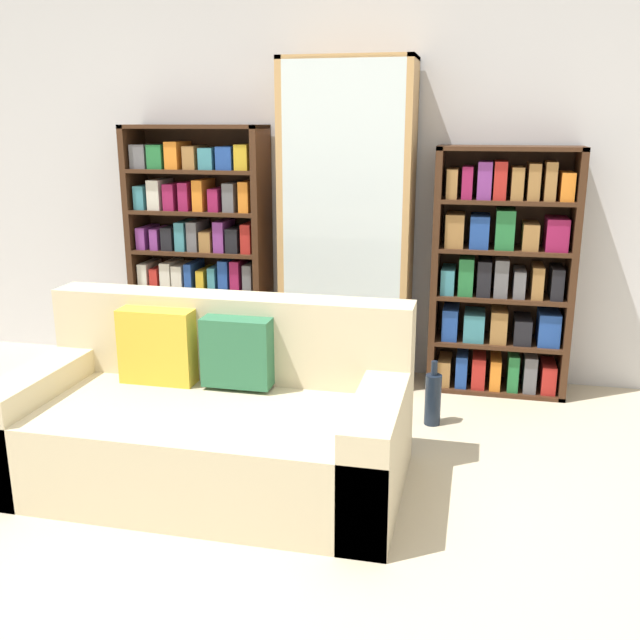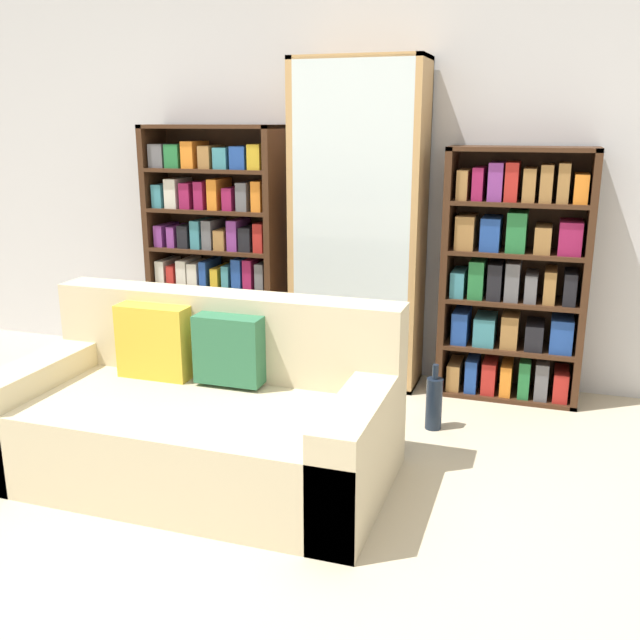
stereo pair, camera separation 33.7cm
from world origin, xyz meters
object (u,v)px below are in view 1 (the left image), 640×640
(bookshelf_left, at_px, (201,254))
(wine_bottle, at_px, (433,398))
(couch, at_px, (210,421))
(display_cabinet, at_px, (347,229))
(bookshelf_right, at_px, (502,275))

(bookshelf_left, relative_size, wine_bottle, 4.36)
(couch, distance_m, display_cabinet, 1.64)
(couch, xyz_separation_m, bookshelf_right, (1.30, 1.46, 0.44))
(display_cabinet, distance_m, wine_bottle, 1.19)
(display_cabinet, bearing_deg, bookshelf_right, 0.98)
(couch, bearing_deg, bookshelf_right, 48.24)
(display_cabinet, height_order, bookshelf_right, display_cabinet)
(wine_bottle, bearing_deg, display_cabinet, 133.99)
(bookshelf_right, bearing_deg, display_cabinet, -179.02)
(bookshelf_left, height_order, bookshelf_right, bookshelf_left)
(display_cabinet, height_order, wine_bottle, display_cabinet)
(couch, distance_m, bookshelf_right, 2.00)
(couch, relative_size, bookshelf_right, 1.21)
(bookshelf_left, bearing_deg, couch, -67.32)
(couch, xyz_separation_m, display_cabinet, (0.36, 1.44, 0.69))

